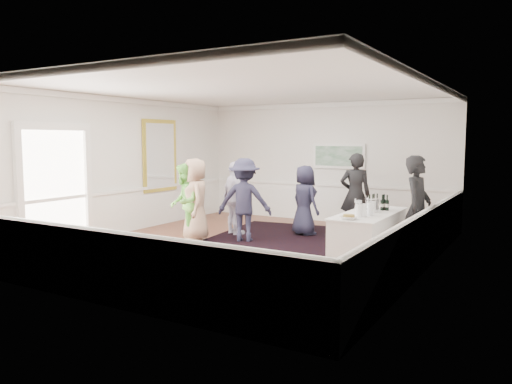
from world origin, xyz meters
The scene contains 23 objects.
floor centered at (0.00, 0.00, 0.00)m, with size 8.00×8.00×0.00m, color brown.
ceiling centered at (0.00, 0.00, 3.20)m, with size 7.00×8.00×0.02m, color white.
wall_left centered at (-3.50, 0.00, 1.60)m, with size 0.02×8.00×3.20m, color white.
wall_right centered at (3.50, 0.00, 1.60)m, with size 0.02×8.00×3.20m, color white.
wall_back centered at (0.00, 4.00, 1.60)m, with size 7.00×0.02×3.20m, color white.
wall_front centered at (0.00, -4.00, 1.60)m, with size 7.00×0.02×3.20m, color white.
wainscoting centered at (0.00, 0.00, 0.50)m, with size 7.00×8.00×1.00m, color white, non-canonical shape.
mirror centered at (-3.45, 1.30, 1.80)m, with size 0.05×1.25×1.85m.
doorway centered at (-3.45, -1.90, 1.42)m, with size 0.10×1.78×2.56m.
landscape_painting centered at (0.40, 3.95, 1.78)m, with size 1.44×0.06×0.66m.
area_rug centered at (0.18, 1.10, 0.01)m, with size 3.11×4.08×0.02m, color black.
serving_table centered at (2.46, 0.17, 0.45)m, with size 0.84×2.21×0.89m.
bartender centered at (3.20, 0.64, 0.96)m, with size 0.70×0.46×1.93m, color black.
guest_tan centered at (-1.42, 0.11, 0.90)m, with size 0.88×0.57×1.81m, color tan.
guest_green centered at (-1.59, -0.06, 0.85)m, with size 0.83×0.64×1.70m, color #76D555.
guest_lilac centered at (-1.04, 1.11, 0.85)m, with size 1.00×0.42×1.71m, color silver.
guest_dark_a centered at (-0.44, 0.57, 0.91)m, with size 1.17×0.67×1.81m, color #212036.
guest_dark_b centered at (1.40, 2.44, 0.95)m, with size 0.70×0.46×1.91m, color black.
guest_navy centered at (0.38, 1.88, 0.81)m, with size 0.79×0.52×1.62m, color #212036.
wine_bottles centered at (2.48, 0.65, 1.05)m, with size 0.38×0.28×0.31m.
juice_pitchers centered at (2.43, -0.15, 1.01)m, with size 0.42×0.59×0.24m.
ice_bucket centered at (2.45, 0.33, 1.01)m, with size 0.26×0.26×0.24m, color silver.
nut_bowl centered at (2.40, -0.72, 0.93)m, with size 0.28×0.28×0.08m.
Camera 1 is at (5.21, -8.54, 2.21)m, focal length 35.00 mm.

